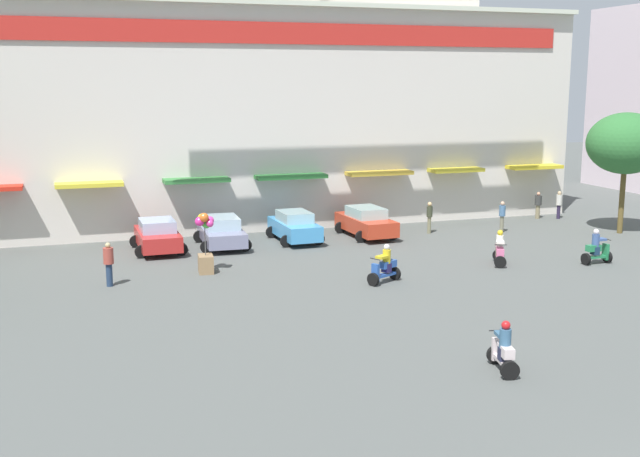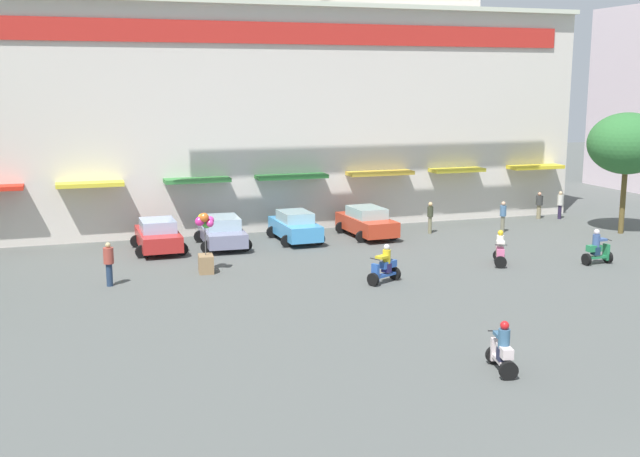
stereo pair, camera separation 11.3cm
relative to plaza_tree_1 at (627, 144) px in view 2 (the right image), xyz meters
The scene contains 17 objects.
ground_plane 20.19m from the plaza_tree_1, 146.74° to the right, with size 128.00×128.00×0.00m, color #505451.
colonial_building 21.62m from the plaza_tree_1, 141.07° to the left, with size 34.57×19.30×21.14m.
plaza_tree_1 is the anchor object (origin of this frame).
parked_car_0 24.24m from the plaza_tree_1, behind, with size 2.42×3.96×1.52m.
parked_car_1 21.28m from the plaza_tree_1, behind, with size 2.53×4.24×1.48m.
parked_car_2 17.71m from the plaza_tree_1, 168.84° to the left, with size 2.34×4.00×1.52m.
parked_car_3 14.08m from the plaza_tree_1, 165.68° to the left, with size 2.49×4.33×1.54m.
scooter_rider_0 23.04m from the plaza_tree_1, 136.80° to the right, with size 0.82×1.45×1.50m.
scooter_rider_4 11.47m from the plaza_tree_1, 156.63° to the right, with size 1.15×1.56×1.52m.
scooter_rider_5 8.96m from the plaza_tree_1, 136.10° to the right, with size 1.33×0.58×1.57m.
scooter_rider_7 17.29m from the plaza_tree_1, 160.57° to the right, with size 1.57×1.15×1.56m.
pedestrian_0 10.77m from the plaza_tree_1, 162.21° to the left, with size 0.31×0.31×1.68m.
pedestrian_1 6.64m from the plaza_tree_1, 106.91° to the left, with size 0.47×0.47×1.56m.
pedestrian_2 26.67m from the plaza_tree_1, behind, with size 0.54×0.54×1.75m.
pedestrian_3 7.26m from the plaza_tree_1, 159.99° to the left, with size 0.43×0.43×1.67m.
pedestrian_4 6.09m from the plaza_tree_1, 95.49° to the left, with size 0.45×0.45×1.63m.
balloon_vendor_cart 22.65m from the plaza_tree_1, behind, with size 0.81×0.95×2.58m.
Camera 2 is at (-11.21, -9.51, 7.90)m, focal length 43.62 mm.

